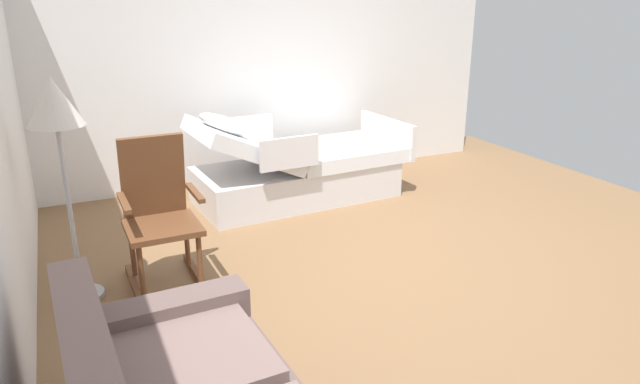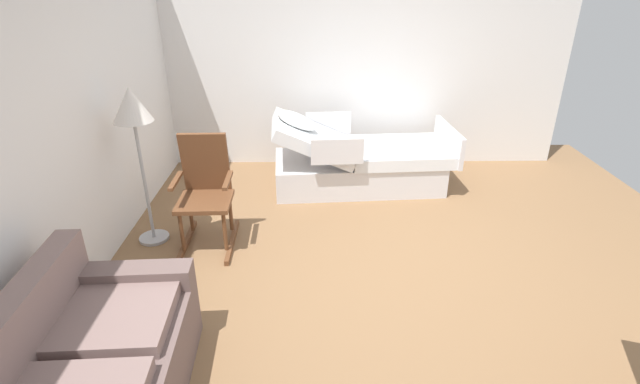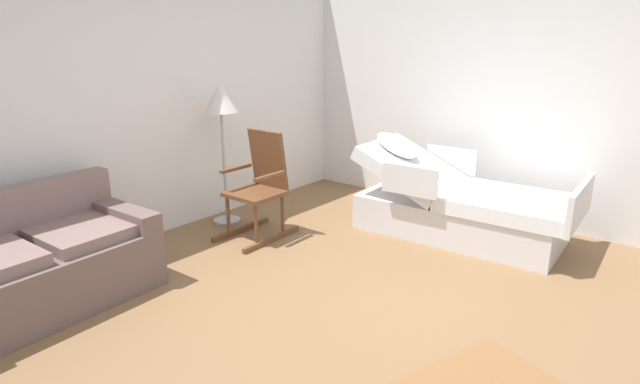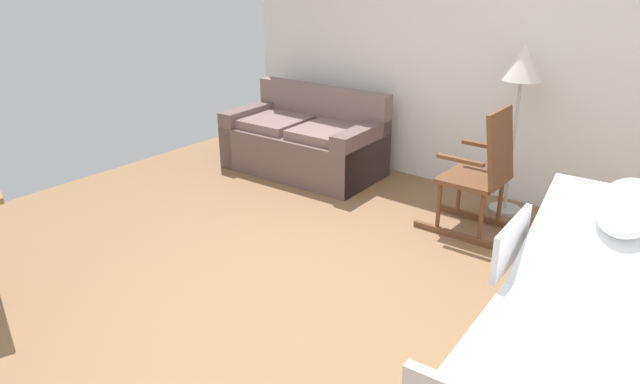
# 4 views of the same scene
# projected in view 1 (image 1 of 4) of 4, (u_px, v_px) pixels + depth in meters

# --- Properties ---
(ground_plane) EXTENTS (6.35, 6.35, 0.00)m
(ground_plane) POSITION_uv_depth(u_px,v_px,m) (400.00, 269.00, 4.30)
(ground_plane) COLOR olive
(side_wall) EXTENTS (0.10, 5.12, 2.70)m
(side_wall) POSITION_uv_depth(u_px,v_px,m) (274.00, 53.00, 6.08)
(side_wall) COLOR white
(side_wall) RESTS_ON ground
(hospital_bed) EXTENTS (1.11, 2.15, 0.99)m
(hospital_bed) POSITION_uv_depth(u_px,v_px,m) (296.00, 170.00, 5.68)
(hospital_bed) COLOR silver
(hospital_bed) RESTS_ON ground
(rocking_chair) EXTENTS (0.77, 0.51, 1.05)m
(rocking_chair) POSITION_uv_depth(u_px,v_px,m) (160.00, 216.00, 3.94)
(rocking_chair) COLOR brown
(rocking_chair) RESTS_ON ground
(floor_lamp) EXTENTS (0.34, 0.34, 1.48)m
(floor_lamp) POSITION_uv_depth(u_px,v_px,m) (56.00, 118.00, 3.50)
(floor_lamp) COLOR #B2B5BA
(floor_lamp) RESTS_ON ground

